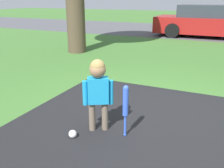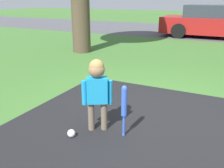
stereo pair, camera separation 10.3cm
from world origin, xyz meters
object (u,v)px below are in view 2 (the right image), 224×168
object	(u,v)px
child	(97,85)
baseball_bat	(124,104)
sports_ball	(71,133)
parked_car	(216,22)

from	to	relation	value
child	baseball_bat	world-z (taller)	child
child	sports_ball	size ratio (longest dim) A/B	9.47
sports_ball	parked_car	xyz separation A→B (m)	(0.68, 9.35, 0.57)
sports_ball	parked_car	distance (m)	9.39
child	parked_car	size ratio (longest dim) A/B	0.21
baseball_bat	sports_ball	bearing A→B (deg)	-151.34
child	baseball_bat	bearing A→B (deg)	-30.43
baseball_bat	sports_ball	distance (m)	0.74
baseball_bat	sports_ball	xyz separation A→B (m)	(-0.56, -0.30, -0.37)
parked_car	sports_ball	bearing A→B (deg)	-94.97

